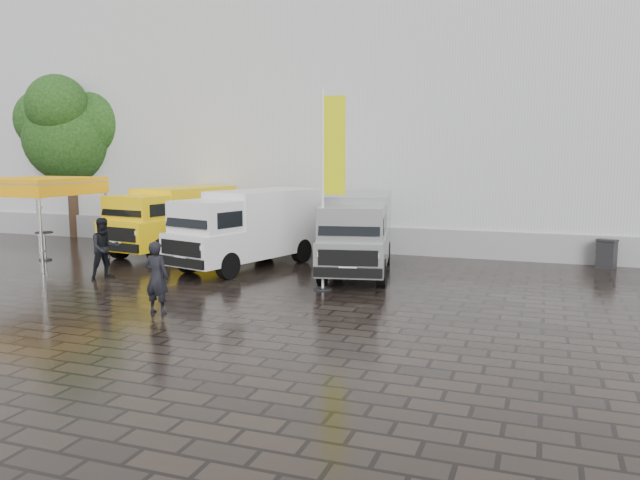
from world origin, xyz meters
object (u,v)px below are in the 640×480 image
object	(u,v)px
van_silver	(357,235)
person_tent	(105,248)
canopy_tent	(36,183)
cocktail_table	(45,246)
person_front	(157,277)
flagpole	(329,178)
van_yellow	(171,221)
wheelie_bin	(607,254)
van_white	(249,229)

from	to	relation	value
van_silver	person_tent	world-z (taller)	van_silver
van_silver	canopy_tent	size ratio (longest dim) A/B	1.71
cocktail_table	person_front	xyz separation A→B (m)	(8.11, -5.04, 0.36)
person_front	cocktail_table	bearing A→B (deg)	-30.56
van_silver	person_tent	size ratio (longest dim) A/B	3.12
van_silver	flagpole	size ratio (longest dim) A/B	1.04
van_yellow	wheelie_bin	size ratio (longest dim) A/B	5.56
van_silver	wheelie_bin	distance (m)	8.29
person_front	flagpole	bearing A→B (deg)	-126.42
canopy_tent	van_yellow	bearing A→B (deg)	44.13
flagpole	person_tent	world-z (taller)	flagpole
canopy_tent	cocktail_table	size ratio (longest dim) A/B	3.33
flagpole	wheelie_bin	bearing A→B (deg)	39.89
van_white	wheelie_bin	bearing A→B (deg)	34.80
person_tent	flagpole	bearing A→B (deg)	-50.72
wheelie_bin	person_front	xyz separation A→B (m)	(-10.37, -10.00, 0.37)
flagpole	person_tent	distance (m)	7.25
van_yellow	person_front	xyz separation A→B (m)	(4.66, -7.74, -0.38)
wheelie_bin	person_tent	bearing A→B (deg)	-134.95
person_tent	van_silver	bearing A→B (deg)	-31.42
van_white	van_silver	xyz separation A→B (m)	(3.68, 0.11, -0.03)
van_white	person_tent	xyz separation A→B (m)	(-3.24, -3.13, -0.35)
cocktail_table	person_tent	world-z (taller)	person_tent
flagpole	person_tent	size ratio (longest dim) A/B	2.99
flagpole	van_yellow	bearing A→B (deg)	152.47
van_silver	canopy_tent	xyz separation A→B (m)	(-10.88, -1.74, 1.50)
van_white	person_front	distance (m)	6.28
wheelie_bin	person_tent	size ratio (longest dim) A/B	0.53
van_silver	cocktail_table	distance (m)	11.17
wheelie_bin	person_tent	distance (m)	15.91
van_yellow	flagpole	size ratio (longest dim) A/B	0.98
canopy_tent	flagpole	bearing A→B (deg)	-4.25
van_yellow	van_white	distance (m)	4.23
van_yellow	person_front	distance (m)	9.05
canopy_tent	wheelie_bin	size ratio (longest dim) A/B	3.46
van_yellow	cocktail_table	xyz separation A→B (m)	(-3.45, -2.71, -0.74)
van_white	wheelie_bin	size ratio (longest dim) A/B	6.04
van_silver	wheelie_bin	bearing A→B (deg)	14.77
flagpole	canopy_tent	bearing A→B (deg)	175.75
cocktail_table	wheelie_bin	xyz separation A→B (m)	(18.47, 4.97, -0.02)
canopy_tent	wheelie_bin	world-z (taller)	canopy_tent
flagpole	cocktail_table	size ratio (longest dim) A/B	5.45
van_white	cocktail_table	world-z (taller)	van_white
wheelie_bin	van_silver	bearing A→B (deg)	-134.31
cocktail_table	person_front	bearing A→B (deg)	-31.85
wheelie_bin	van_yellow	bearing A→B (deg)	-152.15
van_silver	van_white	bearing A→B (deg)	170.10
flagpole	person_front	world-z (taller)	flagpole
wheelie_bin	canopy_tent	bearing A→B (deg)	-144.20
van_white	flagpole	world-z (taller)	flagpole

